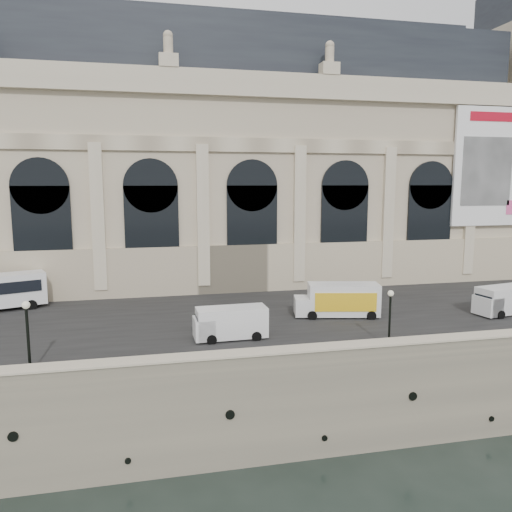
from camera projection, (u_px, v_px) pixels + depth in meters
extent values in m
plane|color=black|center=(382.00, 451.00, 32.43)|extent=(260.00, 260.00, 0.00)
cube|color=gray|center=(261.00, 292.00, 65.79)|extent=(160.00, 70.00, 6.00)
cube|color=#2D2D2D|center=(313.00, 308.00, 45.06)|extent=(160.00, 24.00, 0.06)
cube|color=gray|center=(382.00, 352.00, 32.04)|extent=(160.00, 1.20, 1.10)
cube|color=beige|center=(382.00, 343.00, 31.96)|extent=(160.00, 1.40, 0.12)
cube|color=beige|center=(219.00, 185.00, 58.59)|extent=(68.00, 18.00, 22.00)
cube|color=beige|center=(233.00, 269.00, 51.00)|extent=(68.60, 0.40, 5.00)
cube|color=beige|center=(232.00, 83.00, 48.17)|extent=(69.00, 0.80, 2.40)
cube|color=beige|center=(232.00, 145.00, 49.17)|extent=(68.00, 0.30, 1.40)
cube|color=#23282E|center=(218.00, 60.00, 56.54)|extent=(64.00, 15.00, 6.00)
cube|color=#23282E|center=(218.00, 28.00, 56.02)|extent=(56.00, 10.00, 1.20)
cube|color=black|center=(43.00, 234.00, 46.55)|extent=(5.20, 0.25, 9.00)
cylinder|color=black|center=(40.00, 186.00, 45.89)|extent=(5.20, 0.25, 5.20)
cube|color=beige|center=(98.00, 218.00, 47.33)|extent=(1.20, 0.50, 14.00)
cube|color=black|center=(152.00, 232.00, 48.68)|extent=(5.20, 0.25, 9.00)
cylinder|color=black|center=(151.00, 186.00, 48.02)|extent=(5.20, 0.25, 5.20)
cube|color=beige|center=(203.00, 216.00, 49.46)|extent=(1.20, 0.50, 14.00)
cube|color=black|center=(252.00, 230.00, 50.81)|extent=(5.20, 0.25, 9.00)
cylinder|color=black|center=(252.00, 185.00, 50.15)|extent=(5.20, 0.25, 5.20)
cube|color=beige|center=(299.00, 215.00, 51.59)|extent=(1.20, 0.50, 14.00)
cube|color=black|center=(344.00, 228.00, 52.95)|extent=(5.20, 0.25, 9.00)
cylinder|color=black|center=(345.00, 185.00, 52.28)|extent=(5.20, 0.25, 5.20)
cube|color=beige|center=(388.00, 213.00, 53.72)|extent=(1.20, 0.50, 14.00)
cube|color=black|center=(429.00, 226.00, 55.08)|extent=(5.20, 0.25, 9.00)
cylinder|color=black|center=(431.00, 185.00, 54.41)|extent=(5.20, 0.25, 5.20)
cube|color=beige|center=(470.00, 212.00, 55.85)|extent=(1.20, 0.50, 14.00)
cube|color=white|center=(490.00, 167.00, 55.35)|extent=(9.00, 0.35, 13.00)
cube|color=#B40C1F|center=(495.00, 117.00, 54.37)|extent=(6.00, 0.06, 1.00)
cube|color=gray|center=(487.00, 171.00, 55.13)|extent=(6.20, 0.06, 7.50)
cube|color=#E14F90|center=(512.00, 207.00, 56.46)|extent=(1.40, 0.06, 1.60)
cylinder|color=black|center=(32.00, 305.00, 44.54)|extent=(0.96, 0.57, 0.92)
cylinder|color=black|center=(28.00, 300.00, 46.46)|extent=(0.96, 0.57, 0.92)
cube|color=white|center=(232.00, 322.00, 36.21)|extent=(5.12, 2.10, 2.16)
cube|color=white|center=(204.00, 328.00, 35.78)|extent=(1.47, 2.01, 1.50)
cube|color=black|center=(197.00, 322.00, 35.58)|extent=(0.10, 1.69, 0.75)
cylinder|color=black|center=(212.00, 340.00, 35.01)|extent=(0.72, 0.25, 0.71)
cylinder|color=black|center=(208.00, 332.00, 36.91)|extent=(0.72, 0.25, 0.71)
cylinder|color=black|center=(257.00, 337.00, 35.78)|extent=(0.72, 0.25, 0.71)
cylinder|color=black|center=(250.00, 329.00, 37.68)|extent=(0.72, 0.25, 0.71)
cube|color=silver|center=(506.00, 299.00, 42.99)|extent=(5.61, 3.01, 2.27)
cube|color=silver|center=(488.00, 305.00, 42.22)|extent=(1.84, 2.31, 1.58)
cube|color=black|center=(483.00, 300.00, 41.93)|extent=(0.38, 1.76, 0.79)
cylinder|color=black|center=(501.00, 315.00, 41.53)|extent=(0.78, 0.38, 0.75)
cylinder|color=black|center=(481.00, 309.00, 43.42)|extent=(0.78, 0.38, 0.75)
cylinder|color=black|center=(509.00, 305.00, 44.73)|extent=(0.78, 0.38, 0.75)
cube|color=white|center=(343.00, 299.00, 42.22)|extent=(6.23, 3.45, 2.65)
cube|color=gold|center=(346.00, 302.00, 41.07)|extent=(5.00, 1.14, 1.57)
cube|color=#B40C1F|center=(346.00, 302.00, 41.07)|extent=(2.89, 0.66, 0.59)
cube|color=white|center=(304.00, 306.00, 42.29)|extent=(1.99, 2.44, 1.47)
cylinder|color=black|center=(312.00, 316.00, 41.26)|extent=(0.83, 0.43, 0.79)
cylinder|color=black|center=(309.00, 309.00, 43.49)|extent=(0.83, 0.43, 0.79)
cylinder|color=black|center=(371.00, 316.00, 41.27)|extent=(0.83, 0.43, 0.79)
cylinder|color=black|center=(365.00, 309.00, 43.51)|extent=(0.83, 0.43, 0.79)
cylinder|color=black|center=(31.00, 373.00, 29.40)|extent=(0.46, 0.46, 0.42)
cylinder|color=black|center=(28.00, 342.00, 29.12)|extent=(0.17, 0.17, 4.20)
sphere|color=beige|center=(26.00, 305.00, 28.79)|extent=(0.46, 0.46, 0.46)
cylinder|color=black|center=(389.00, 345.00, 34.38)|extent=(0.41, 0.41, 0.38)
cylinder|color=black|center=(390.00, 322.00, 34.14)|extent=(0.15, 0.15, 3.76)
sphere|color=beige|center=(391.00, 293.00, 33.85)|extent=(0.41, 0.41, 0.41)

